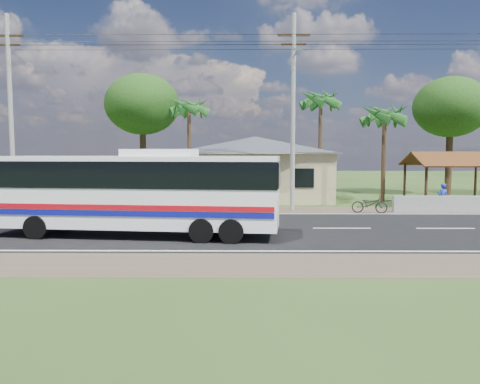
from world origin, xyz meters
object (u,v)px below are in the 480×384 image
object	(u,v)px
waiting_shed	(453,162)
coach_bus	(138,187)
motorcycle	(369,204)
person	(442,198)

from	to	relation	value
waiting_shed	coach_bus	xyz separation A→B (m)	(-16.93, -10.40, -0.76)
waiting_shed	motorcycle	distance (m)	7.17
coach_bus	motorcycle	distance (m)	13.15
waiting_shed	motorcycle	world-z (taller)	waiting_shed
waiting_shed	person	world-z (taller)	waiting_shed
person	motorcycle	bearing A→B (deg)	0.47
coach_bus	motorcycle	world-z (taller)	coach_bus
coach_bus	person	world-z (taller)	coach_bus
waiting_shed	person	distance (m)	3.79
coach_bus	waiting_shed	bearing A→B (deg)	37.80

